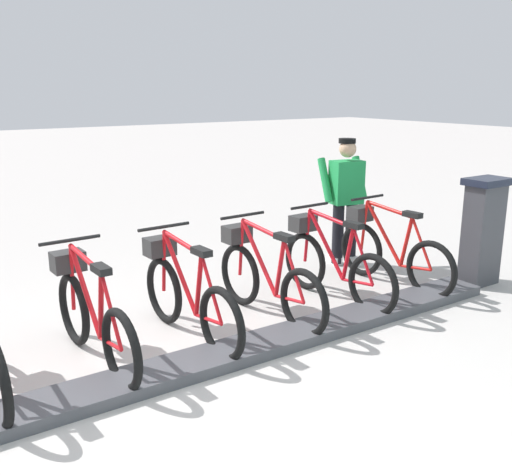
{
  "coord_description": "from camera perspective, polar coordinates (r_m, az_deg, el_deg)",
  "views": [
    {
      "loc": [
        -3.95,
        1.6,
        2.3
      ],
      "look_at": [
        0.5,
        -1.39,
        0.9
      ],
      "focal_mm": 40.59,
      "sensor_mm": 36.0,
      "label": 1
    }
  ],
  "objects": [
    {
      "name": "dock_rail_base",
      "position": [
        4.82,
        -10.81,
        -13.5
      ],
      "size": [
        0.44,
        7.98,
        0.1
      ],
      "primitive_type": "cube",
      "color": "#47474C",
      "rests_on": "ground"
    },
    {
      "name": "bike_docked_2",
      "position": [
        5.88,
        0.91,
        -3.92
      ],
      "size": [
        1.72,
        0.54,
        1.02
      ],
      "color": "black",
      "rests_on": "ground"
    },
    {
      "name": "bike_docked_0",
      "position": [
        7.02,
        13.04,
        -1.21
      ],
      "size": [
        1.72,
        0.54,
        1.02
      ],
      "color": "black",
      "rests_on": "ground"
    },
    {
      "name": "bike_docked_1",
      "position": [
        6.41,
        7.52,
        -2.46
      ],
      "size": [
        1.72,
        0.54,
        1.02
      ],
      "color": "black",
      "rests_on": "ground"
    },
    {
      "name": "bike_docked_3",
      "position": [
        5.45,
        -6.9,
        -5.57
      ],
      "size": [
        1.72,
        0.54,
        1.02
      ],
      "color": "black",
      "rests_on": "ground"
    },
    {
      "name": "payment_kiosk",
      "position": [
        7.33,
        21.41,
        0.72
      ],
      "size": [
        0.36,
        0.52,
        1.28
      ],
      "color": "#38383D",
      "rests_on": "ground"
    },
    {
      "name": "ground_plane",
      "position": [
        4.84,
        -10.78,
        -14.02
      ],
      "size": [
        60.0,
        60.0,
        0.0
      ],
      "primitive_type": "plane",
      "color": "#B9B2AD"
    },
    {
      "name": "worker_near_rack",
      "position": [
        7.66,
        8.81,
        4.0
      ],
      "size": [
        0.54,
        0.67,
        1.66
      ],
      "color": "white",
      "rests_on": "ground"
    },
    {
      "name": "bike_docked_4",
      "position": [
        5.13,
        -15.91,
        -7.34
      ],
      "size": [
        1.72,
        0.54,
        1.02
      ],
      "color": "black",
      "rests_on": "ground"
    }
  ]
}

